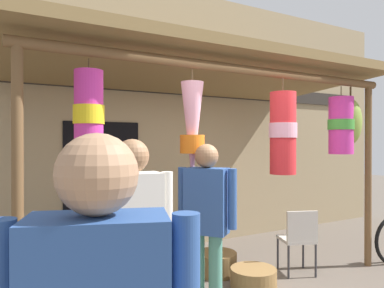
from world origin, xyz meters
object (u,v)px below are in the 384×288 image
Objects in this scene: display_table at (129,232)px; flower_heap_on_table at (131,219)px; passerby_at_right at (207,216)px; wicker_basket_spare at (253,278)px; folding_chair at (299,236)px; vendor_in_orange at (132,240)px; wicker_basket_by_table at (216,263)px.

display_table is 0.15m from flower_heap_on_table.
wicker_basket_spare is at bearing 23.29° from passerby_at_right.
passerby_at_right reaches higher than folding_chair.
vendor_in_orange is 1.02× the size of passerby_at_right.
folding_chair is 0.50× the size of passerby_at_right.
folding_chair is 0.86m from wicker_basket_spare.
display_table is at bearing 153.68° from folding_chair.
flower_heap_on_table is at bearing 100.38° from passerby_at_right.
passerby_at_right is (0.25, -1.38, 0.26)m from flower_heap_on_table.
flower_heap_on_table is 1.24m from wicker_basket_by_table.
folding_chair is at bearing 2.70° from wicker_basket_spare.
vendor_in_orange is at bearing -152.72° from wicker_basket_spare.
flower_heap_on_table is at bearing 70.06° from vendor_in_orange.
folding_chair is at bearing 20.71° from vendor_in_orange.
vendor_in_orange reaches higher than wicker_basket_by_table.
wicker_basket_by_table is at bearing -20.91° from display_table.
display_table is 0.68× the size of passerby_at_right.
wicker_basket_spare is at bearing -177.30° from folding_chair.
display_table is 2.17× the size of wicker_basket_by_table.
folding_chair is (1.93, -0.96, -0.08)m from display_table.
display_table is 2.15× the size of wicker_basket_spare.
vendor_in_orange is 1.12m from passerby_at_right.
display_table is 1.46m from passerby_at_right.
flower_heap_on_table is 0.36× the size of passerby_at_right.
wicker_basket_spare is (-0.77, -0.04, -0.39)m from folding_chair.
vendor_in_orange reaches higher than flower_heap_on_table.
passerby_at_right reaches higher than wicker_basket_by_table.
vendor_in_orange is (-0.68, -1.94, 0.44)m from display_table.
wicker_basket_by_table reaches higher than wicker_basket_spare.
flower_heap_on_table is 2.10m from vendor_in_orange.
flower_heap_on_table is at bearing 153.07° from folding_chair.
flower_heap_on_table is 1.13× the size of wicker_basket_spare.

